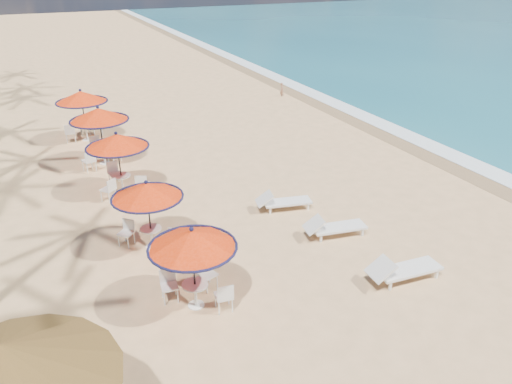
# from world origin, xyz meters

# --- Properties ---
(ground) EXTENTS (160.00, 160.00, 0.00)m
(ground) POSITION_xyz_m (0.00, 0.00, 0.00)
(ground) COLOR tan
(ground) RESTS_ON ground
(foam_strip) EXTENTS (1.20, 140.00, 0.04)m
(foam_strip) POSITION_xyz_m (9.30, 10.00, 0.00)
(foam_strip) COLOR white
(foam_strip) RESTS_ON ground
(wetsand_band) EXTENTS (1.40, 140.00, 0.02)m
(wetsand_band) POSITION_xyz_m (8.40, 10.00, 0.00)
(wetsand_band) COLOR olive
(wetsand_band) RESTS_ON ground
(station_0) EXTENTS (2.23, 2.23, 2.33)m
(station_0) POSITION_xyz_m (-4.67, -0.27, 1.70)
(station_0) COLOR black
(station_0) RESTS_ON ground
(station_1) EXTENTS (2.17, 2.17, 2.27)m
(station_1) POSITION_xyz_m (-5.02, 3.03, 1.73)
(station_1) COLOR black
(station_1) RESTS_ON ground
(station_2) EXTENTS (2.34, 2.34, 2.44)m
(station_2) POSITION_xyz_m (-5.07, 7.41, 1.78)
(station_2) COLOR black
(station_2) RESTS_ON ground
(station_3) EXTENTS (2.48, 2.49, 2.58)m
(station_3) POSITION_xyz_m (-5.21, 10.75, 1.89)
(station_3) COLOR black
(station_3) RESTS_ON ground
(station_4) EXTENTS (2.44, 2.44, 2.54)m
(station_4) POSITION_xyz_m (-5.48, 14.31, 1.86)
(station_4) COLOR black
(station_4) RESTS_ON ground
(lounger_near) EXTENTS (2.23, 0.82, 0.78)m
(lounger_near) POSITION_xyz_m (0.84, -1.62, 0.37)
(lounger_near) COLOR silver
(lounger_near) RESTS_ON ground
(lounger_mid) EXTENTS (2.12, 0.95, 0.73)m
(lounger_mid) POSITION_xyz_m (0.44, 1.26, 0.34)
(lounger_mid) COLOR silver
(lounger_mid) RESTS_ON ground
(lounger_far) EXTENTS (2.07, 1.01, 0.71)m
(lounger_far) POSITION_xyz_m (-0.19, 3.60, 0.33)
(lounger_far) COLOR silver
(lounger_far) RESTS_ON ground
(palapa) EXTENTS (3.60, 3.60, 2.75)m
(palapa) POSITION_xyz_m (-8.76, -3.35, 2.31)
(palapa) COLOR brown
(palapa) RESTS_ON ground
(person) EXTENTS (0.30, 0.38, 0.93)m
(person) POSITION_xyz_m (7.14, 17.79, 0.46)
(person) COLOR #99664E
(person) RESTS_ON ground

